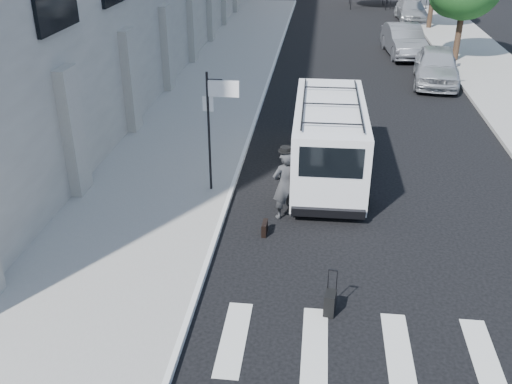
% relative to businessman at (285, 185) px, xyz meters
% --- Properties ---
extents(ground, '(120.00, 120.00, 0.00)m').
position_rel_businessman_xyz_m(ground, '(0.36, -2.00, -0.98)').
color(ground, black).
rests_on(ground, ground).
extents(sidewalk_left, '(4.50, 48.00, 0.15)m').
position_rel_businessman_xyz_m(sidewalk_left, '(-3.89, 14.00, -0.90)').
color(sidewalk_left, gray).
rests_on(sidewalk_left, ground).
extents(sidewalk_right, '(4.00, 56.00, 0.15)m').
position_rel_businessman_xyz_m(sidewalk_right, '(9.36, 18.00, -0.90)').
color(sidewalk_right, gray).
rests_on(sidewalk_right, ground).
extents(sign_pole, '(1.03, 0.07, 3.50)m').
position_rel_businessman_xyz_m(sign_pole, '(-2.01, 1.20, 1.68)').
color(sign_pole, black).
rests_on(sign_pole, sidewalk_left).
extents(businessman, '(0.85, 0.77, 1.95)m').
position_rel_businessman_xyz_m(businessman, '(0.00, 0.00, 0.00)').
color(businessman, '#353537').
rests_on(businessman, ground).
extents(briefcase, '(0.13, 0.44, 0.34)m').
position_rel_businessman_xyz_m(briefcase, '(-0.43, -0.95, -0.81)').
color(briefcase, black).
rests_on(briefcase, ground).
extents(suitcase, '(0.28, 0.39, 0.99)m').
position_rel_businessman_xyz_m(suitcase, '(1.24, -4.00, -0.71)').
color(suitcase, black).
rests_on(suitcase, ground).
extents(cargo_van, '(2.31, 6.36, 2.38)m').
position_rel_businessman_xyz_m(cargo_van, '(1.16, 2.85, 0.25)').
color(cargo_van, white).
rests_on(cargo_van, ground).
extents(parked_car_a, '(2.63, 5.21, 1.70)m').
position_rel_businessman_xyz_m(parked_car_a, '(6.23, 13.80, -0.13)').
color(parked_car_a, '#A1A4A9').
rests_on(parked_car_a, ground).
extents(parked_car_b, '(2.19, 5.20, 1.67)m').
position_rel_businessman_xyz_m(parked_car_b, '(5.36, 19.35, -0.14)').
color(parked_car_b, '#5B5D63').
rests_on(parked_car_b, ground).
extents(parked_car_c, '(2.18, 4.98, 1.42)m').
position_rel_businessman_xyz_m(parked_car_c, '(7.16, 30.23, -0.27)').
color(parked_car_c, '#94989C').
rests_on(parked_car_c, ground).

